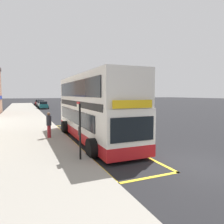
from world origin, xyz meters
TOP-DOWN VIEW (x-y plane):
  - ground_plane at (0.00, 32.00)m, footprint 260.00×260.00m
  - pavement_near at (-7.00, 32.00)m, footprint 6.00×76.00m
  - double_decker_bus at (-2.46, 7.14)m, footprint 3.20×11.23m
  - bus_bay_markings at (-2.58, 7.25)m, footprint 2.83×14.71m
  - bus_stop_sign at (-4.51, 2.88)m, footprint 0.09×0.51m
  - parked_car_teal_behind at (-2.83, 40.34)m, footprint 2.09×4.20m
  - parked_car_grey_kerbside at (-2.64, 48.69)m, footprint 2.09×4.20m
  - parked_car_maroon_far at (-2.80, 54.60)m, footprint 2.09×4.20m
  - parked_car_teal_across at (2.98, 38.25)m, footprint 2.09×4.20m
  - pedestrian_waiting_near_sign at (-5.26, 8.37)m, footprint 0.34×0.34m

SIDE VIEW (x-z plane):
  - ground_plane at x=0.00m, z-range 0.00..0.00m
  - bus_bay_markings at x=-2.58m, z-range 0.00..0.01m
  - pavement_near at x=-7.00m, z-range 0.00..0.14m
  - parked_car_teal_behind at x=-2.83m, z-range -0.01..1.61m
  - parked_car_grey_kerbside at x=-2.64m, z-range -0.01..1.61m
  - parked_car_maroon_far at x=-2.80m, z-range -0.01..1.61m
  - parked_car_teal_across at x=2.98m, z-range -0.01..1.61m
  - pedestrian_waiting_near_sign at x=-5.26m, z-range 0.22..1.98m
  - bus_stop_sign at x=-4.51m, z-range 0.38..3.03m
  - double_decker_bus at x=-2.46m, z-range -0.13..4.27m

